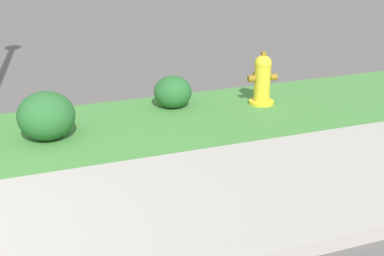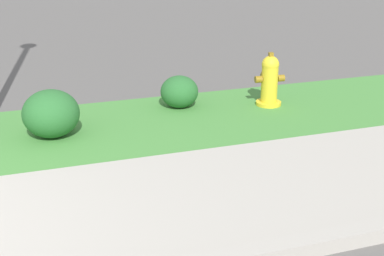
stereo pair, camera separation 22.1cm
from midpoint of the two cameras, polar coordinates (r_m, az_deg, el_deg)
fire_hydrant_near_corner at (r=7.10m, az=9.15°, el=5.03°), size 0.40×0.38×0.71m
shrub_bush_far_verge at (r=6.12m, az=-13.82°, el=1.49°), size 0.63×0.63×0.54m
shrub_bush_mid_verge at (r=6.96m, az=-0.45°, el=3.89°), size 0.49×0.49×0.42m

